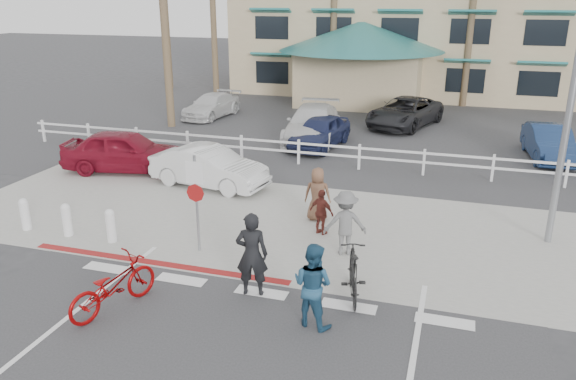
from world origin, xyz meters
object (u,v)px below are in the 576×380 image
(bike_red, at_px, (113,286))
(car_red_compact, at_px, (125,151))
(sign_post, at_px, (197,199))
(car_white_sedan, at_px, (209,167))
(bike_black, at_px, (353,273))

(bike_red, distance_m, car_red_compact, 10.15)
(sign_post, xyz_separation_m, car_white_sedan, (-1.93, 4.84, -0.76))
(bike_red, height_order, bike_black, bike_black)
(bike_black, height_order, car_red_compact, car_red_compact)
(sign_post, xyz_separation_m, car_red_compact, (-5.68, 5.53, -0.66))
(sign_post, distance_m, bike_red, 3.32)
(sign_post, bearing_deg, car_white_sedan, 111.70)
(bike_black, height_order, car_white_sedan, car_white_sedan)
(car_white_sedan, height_order, car_red_compact, car_red_compact)
(car_white_sedan, bearing_deg, bike_black, -123.78)
(bike_red, bearing_deg, car_red_compact, -39.26)
(sign_post, height_order, bike_red, sign_post)
(car_white_sedan, relative_size, car_red_compact, 0.91)
(sign_post, bearing_deg, bike_black, -14.78)
(bike_red, relative_size, car_red_compact, 0.47)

